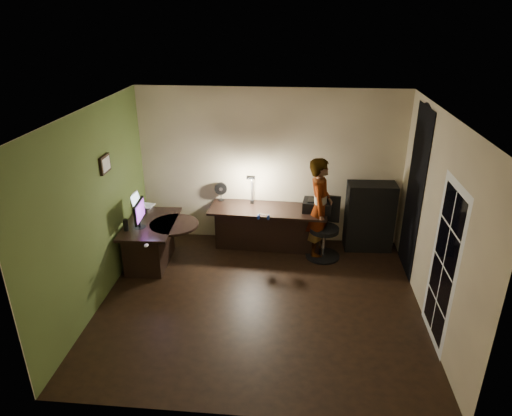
# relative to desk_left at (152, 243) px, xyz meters

# --- Properties ---
(floor) EXTENTS (4.50, 4.00, 0.01)m
(floor) POSITION_rel_desk_left_xyz_m (1.83, -0.95, -0.37)
(floor) COLOR black
(floor) RESTS_ON ground
(ceiling) EXTENTS (4.50, 4.00, 0.01)m
(ceiling) POSITION_rel_desk_left_xyz_m (1.83, -0.95, 2.34)
(ceiling) COLOR silver
(ceiling) RESTS_ON floor
(wall_back) EXTENTS (4.50, 0.01, 2.70)m
(wall_back) POSITION_rel_desk_left_xyz_m (1.83, 1.06, 0.99)
(wall_back) COLOR #C6B48E
(wall_back) RESTS_ON floor
(wall_front) EXTENTS (4.50, 0.01, 2.70)m
(wall_front) POSITION_rel_desk_left_xyz_m (1.83, -2.95, 0.99)
(wall_front) COLOR #C6B48E
(wall_front) RESTS_ON floor
(wall_left) EXTENTS (0.01, 4.00, 2.70)m
(wall_left) POSITION_rel_desk_left_xyz_m (-0.42, -0.95, 0.99)
(wall_left) COLOR #C6B48E
(wall_left) RESTS_ON floor
(wall_right) EXTENTS (0.01, 4.00, 2.70)m
(wall_right) POSITION_rel_desk_left_xyz_m (4.08, -0.95, 0.99)
(wall_right) COLOR #C6B48E
(wall_right) RESTS_ON floor
(green_wall_overlay) EXTENTS (0.00, 4.00, 2.70)m
(green_wall_overlay) POSITION_rel_desk_left_xyz_m (-0.41, -0.95, 0.99)
(green_wall_overlay) COLOR #4A5F29
(green_wall_overlay) RESTS_ON floor
(arched_doorway) EXTENTS (0.01, 0.90, 2.60)m
(arched_doorway) POSITION_rel_desk_left_xyz_m (4.07, 0.20, 0.94)
(arched_doorway) COLOR black
(arched_doorway) RESTS_ON floor
(french_door) EXTENTS (0.02, 0.92, 2.10)m
(french_door) POSITION_rel_desk_left_xyz_m (4.07, -1.50, 0.69)
(french_door) COLOR white
(french_door) RESTS_ON floor
(framed_picture) EXTENTS (0.04, 0.30, 0.25)m
(framed_picture) POSITION_rel_desk_left_xyz_m (-0.39, -0.50, 1.49)
(framed_picture) COLOR black
(framed_picture) RESTS_ON wall_left
(desk_left) EXTENTS (0.82, 1.29, 0.72)m
(desk_left) POSITION_rel_desk_left_xyz_m (0.00, 0.00, 0.00)
(desk_left) COLOR black
(desk_left) RESTS_ON floor
(desk_right) EXTENTS (2.01, 0.78, 0.74)m
(desk_right) POSITION_rel_desk_left_xyz_m (1.83, 0.68, 0.01)
(desk_right) COLOR black
(desk_right) RESTS_ON floor
(cabinet) EXTENTS (0.81, 0.43, 1.19)m
(cabinet) POSITION_rel_desk_left_xyz_m (3.55, 0.83, 0.23)
(cabinet) COLOR black
(cabinet) RESTS_ON floor
(laptop_stand) EXTENTS (0.27, 0.24, 0.10)m
(laptop_stand) POSITION_rel_desk_left_xyz_m (-0.23, 0.47, 0.40)
(laptop_stand) COLOR silver
(laptop_stand) RESTS_ON desk_left
(laptop) EXTENTS (0.35, 0.33, 0.22)m
(laptop) POSITION_rel_desk_left_xyz_m (-0.23, 0.47, 0.55)
(laptop) COLOR silver
(laptop) RESTS_ON laptop_stand
(monitor) EXTENTS (0.13, 0.49, 0.32)m
(monitor) POSITION_rel_desk_left_xyz_m (-0.12, -0.17, 0.51)
(monitor) COLOR black
(monitor) RESTS_ON desk_left
(mouse) EXTENTS (0.08, 0.11, 0.04)m
(mouse) POSITION_rel_desk_left_xyz_m (0.18, -0.76, 0.37)
(mouse) COLOR silver
(mouse) RESTS_ON desk_left
(phone) EXTENTS (0.08, 0.15, 0.01)m
(phone) POSITION_rel_desk_left_xyz_m (-0.23, 0.39, 0.35)
(phone) COLOR black
(phone) RESTS_ON desk_left
(pen) EXTENTS (0.07, 0.14, 0.01)m
(pen) POSITION_rel_desk_left_xyz_m (0.26, -0.21, 0.35)
(pen) COLOR black
(pen) RESTS_ON desk_left
(speaker) EXTENTS (0.10, 0.10, 0.20)m
(speaker) POSITION_rel_desk_left_xyz_m (-0.28, -0.30, 0.45)
(speaker) COLOR black
(speaker) RESTS_ON desk_left
(notepad) EXTENTS (0.22, 0.26, 0.01)m
(notepad) POSITION_rel_desk_left_xyz_m (-0.08, -0.49, 0.35)
(notepad) COLOR silver
(notepad) RESTS_ON desk_left
(desk_fan) EXTENTS (0.23, 0.15, 0.33)m
(desk_fan) POSITION_rel_desk_left_xyz_m (0.98, 0.97, 0.54)
(desk_fan) COLOR black
(desk_fan) RESTS_ON desk_right
(headphones) EXTENTS (0.22, 0.13, 0.10)m
(headphones) POSITION_rel_desk_left_xyz_m (1.78, 0.26, 0.42)
(headphones) COLOR navy
(headphones) RESTS_ON desk_right
(printer) EXTENTS (0.50, 0.41, 0.21)m
(printer) POSITION_rel_desk_left_xyz_m (2.65, 0.67, 0.48)
(printer) COLOR black
(printer) RESTS_ON desk_right
(desk_lamp) EXTENTS (0.23, 0.31, 0.60)m
(desk_lamp) POSITION_rel_desk_left_xyz_m (1.54, 0.88, 0.68)
(desk_lamp) COLOR black
(desk_lamp) RESTS_ON desk_right
(office_chair) EXTENTS (0.68, 0.68, 1.02)m
(office_chair) POSITION_rel_desk_left_xyz_m (2.78, 0.44, 0.15)
(office_chair) COLOR black
(office_chair) RESTS_ON floor
(person) EXTENTS (0.47, 0.65, 1.70)m
(person) POSITION_rel_desk_left_xyz_m (2.69, 0.56, 0.49)
(person) COLOR #D8A88C
(person) RESTS_ON floor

